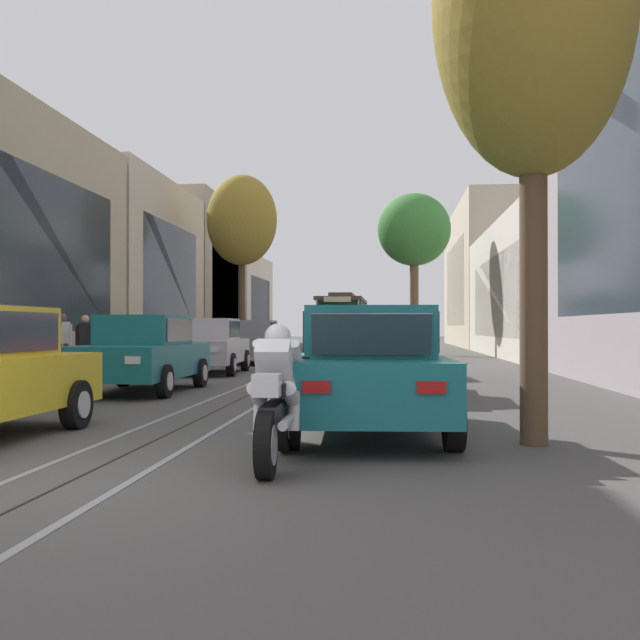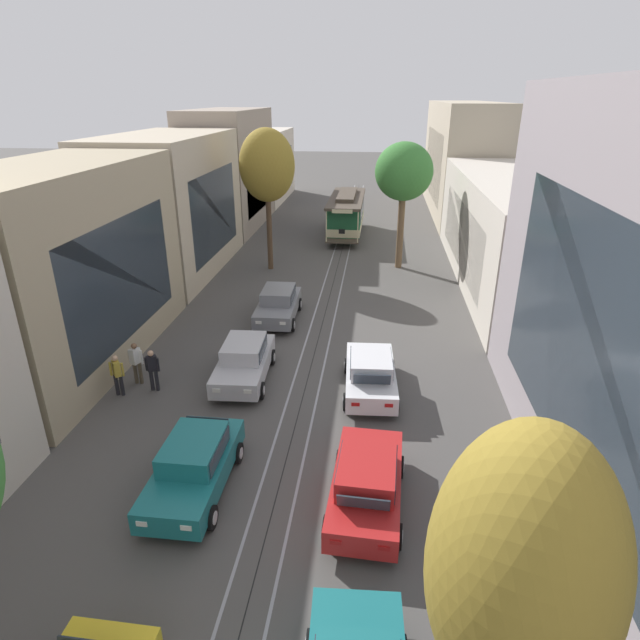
{
  "view_description": "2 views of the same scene",
  "coord_description": "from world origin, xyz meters",
  "px_view_note": "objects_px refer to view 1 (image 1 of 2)",
  "views": [
    {
      "loc": [
        2.75,
        -6.21,
        1.33
      ],
      "look_at": [
        -0.55,
        30.01,
        1.67
      ],
      "focal_mm": 43.02,
      "sensor_mm": 36.0,
      "label": 1
    },
    {
      "loc": [
        2.48,
        -2.18,
        10.34
      ],
      "look_at": [
        0.0,
        20.14,
        0.65
      ],
      "focal_mm": 29.43,
      "sensor_mm": 36.0,
      "label": 2
    }
  ],
  "objects_px": {
    "parked_car_grey_fourth_left": "(253,342)",
    "parked_car_teal_near_right": "(369,370)",
    "parked_car_teal_second_left": "(143,353)",
    "street_tree_kerb_right_second": "(414,231)",
    "parked_car_red_second_right": "(377,354)",
    "street_tree_kerb_left_second": "(242,221)",
    "pedestrian_on_right_pavement": "(85,341)",
    "parked_car_silver_mid_left": "(209,346)",
    "cable_car_trolley": "(343,322)",
    "motorcycle_with_rider": "(276,398)",
    "pedestrian_crossing_far": "(63,340)",
    "parked_car_white_mid_right": "(379,346)",
    "pedestrian_on_left_pavement": "(37,342)",
    "street_tree_kerb_right_near": "(533,4)"
  },
  "relations": [
    {
      "from": "parked_car_teal_near_right",
      "to": "pedestrian_on_left_pavement",
      "type": "relative_size",
      "value": 2.69
    },
    {
      "from": "parked_car_silver_mid_left",
      "to": "cable_car_trolley",
      "type": "xyz_separation_m",
      "value": [
        2.46,
        23.67,
        0.86
      ]
    },
    {
      "from": "cable_car_trolley",
      "to": "parked_car_teal_near_right",
      "type": "bearing_deg",
      "value": -86.01
    },
    {
      "from": "parked_car_teal_second_left",
      "to": "street_tree_kerb_right_near",
      "type": "relative_size",
      "value": 0.61
    },
    {
      "from": "parked_car_silver_mid_left",
      "to": "pedestrian_on_right_pavement",
      "type": "xyz_separation_m",
      "value": [
        -3.18,
        -1.22,
        0.14
      ]
    },
    {
      "from": "parked_car_silver_mid_left",
      "to": "motorcycle_with_rider",
      "type": "xyz_separation_m",
      "value": [
        4.12,
        -14.36,
        -0.15
      ]
    },
    {
      "from": "street_tree_kerb_right_near",
      "to": "parked_car_white_mid_right",
      "type": "bearing_deg",
      "value": 98.81
    },
    {
      "from": "parked_car_teal_second_left",
      "to": "street_tree_kerb_left_second",
      "type": "distance_m",
      "value": 21.28
    },
    {
      "from": "parked_car_grey_fourth_left",
      "to": "parked_car_teal_near_right",
      "type": "distance_m",
      "value": 18.77
    },
    {
      "from": "parked_car_teal_second_left",
      "to": "cable_car_trolley",
      "type": "bearing_deg",
      "value": 85.56
    },
    {
      "from": "parked_car_grey_fourth_left",
      "to": "parked_car_red_second_right",
      "type": "bearing_deg",
      "value": -69.24
    },
    {
      "from": "street_tree_kerb_right_second",
      "to": "pedestrian_on_left_pavement",
      "type": "relative_size",
      "value": 4.73
    },
    {
      "from": "parked_car_teal_second_left",
      "to": "parked_car_grey_fourth_left",
      "type": "relative_size",
      "value": 0.99
    },
    {
      "from": "parked_car_grey_fourth_left",
      "to": "pedestrian_on_left_pavement",
      "type": "relative_size",
      "value": 2.67
    },
    {
      "from": "parked_car_white_mid_right",
      "to": "street_tree_kerb_right_second",
      "type": "height_order",
      "value": "street_tree_kerb_right_second"
    },
    {
      "from": "parked_car_silver_mid_left",
      "to": "pedestrian_crossing_far",
      "type": "relative_size",
      "value": 2.57
    },
    {
      "from": "parked_car_grey_fourth_left",
      "to": "parked_car_teal_near_right",
      "type": "relative_size",
      "value": 0.99
    },
    {
      "from": "pedestrian_on_right_pavement",
      "to": "parked_car_teal_second_left",
      "type": "bearing_deg",
      "value": -56.86
    },
    {
      "from": "parked_car_red_second_right",
      "to": "cable_car_trolley",
      "type": "xyz_separation_m",
      "value": [
        -2.49,
        30.11,
        0.86
      ]
    },
    {
      "from": "parked_car_silver_mid_left",
      "to": "parked_car_grey_fourth_left",
      "type": "bearing_deg",
      "value": 87.91
    },
    {
      "from": "parked_car_grey_fourth_left",
      "to": "pedestrian_on_right_pavement",
      "type": "height_order",
      "value": "pedestrian_on_right_pavement"
    },
    {
      "from": "parked_car_red_second_right",
      "to": "street_tree_kerb_left_second",
      "type": "height_order",
      "value": "street_tree_kerb_left_second"
    },
    {
      "from": "parked_car_white_mid_right",
      "to": "parked_car_silver_mid_left",
      "type": "bearing_deg",
      "value": 174.96
    },
    {
      "from": "pedestrian_crossing_far",
      "to": "motorcycle_with_rider",
      "type": "bearing_deg",
      "value": -59.08
    },
    {
      "from": "pedestrian_on_right_pavement",
      "to": "pedestrian_crossing_far",
      "type": "distance_m",
      "value": 0.94
    },
    {
      "from": "street_tree_kerb_right_second",
      "to": "parked_car_teal_second_left",
      "type": "bearing_deg",
      "value": -106.11
    },
    {
      "from": "motorcycle_with_rider",
      "to": "pedestrian_crossing_far",
      "type": "bearing_deg",
      "value": 120.92
    },
    {
      "from": "parked_car_teal_near_right",
      "to": "cable_car_trolley",
      "type": "distance_m",
      "value": 35.89
    },
    {
      "from": "street_tree_kerb_right_second",
      "to": "cable_car_trolley",
      "type": "bearing_deg",
      "value": 115.33
    },
    {
      "from": "street_tree_kerb_left_second",
      "to": "parked_car_silver_mid_left",
      "type": "bearing_deg",
      "value": -82.78
    },
    {
      "from": "parked_car_teal_near_right",
      "to": "pedestrian_on_left_pavement",
      "type": "distance_m",
      "value": 13.97
    },
    {
      "from": "cable_car_trolley",
      "to": "motorcycle_with_rider",
      "type": "height_order",
      "value": "cable_car_trolley"
    },
    {
      "from": "parked_car_teal_second_left",
      "to": "parked_car_grey_fourth_left",
      "type": "bearing_deg",
      "value": 89.58
    },
    {
      "from": "pedestrian_on_left_pavement",
      "to": "pedestrian_on_right_pavement",
      "type": "xyz_separation_m",
      "value": [
        1.16,
        0.48,
        0.01
      ]
    },
    {
      "from": "parked_car_teal_second_left",
      "to": "street_tree_kerb_right_second",
      "type": "relative_size",
      "value": 0.56
    },
    {
      "from": "parked_car_grey_fourth_left",
      "to": "cable_car_trolley",
      "type": "bearing_deg",
      "value": 82.77
    },
    {
      "from": "cable_car_trolley",
      "to": "pedestrian_crossing_far",
      "type": "relative_size",
      "value": 5.33
    },
    {
      "from": "parked_car_grey_fourth_left",
      "to": "motorcycle_with_rider",
      "type": "bearing_deg",
      "value": -79.19
    },
    {
      "from": "parked_car_teal_second_left",
      "to": "street_tree_kerb_left_second",
      "type": "xyz_separation_m",
      "value": [
        -1.92,
        20.44,
        5.58
      ]
    },
    {
      "from": "parked_car_silver_mid_left",
      "to": "pedestrian_on_right_pavement",
      "type": "height_order",
      "value": "pedestrian_on_right_pavement"
    },
    {
      "from": "motorcycle_with_rider",
      "to": "parked_car_teal_near_right",
      "type": "bearing_deg",
      "value": 69.48
    },
    {
      "from": "parked_car_red_second_right",
      "to": "pedestrian_on_left_pavement",
      "type": "xyz_separation_m",
      "value": [
        -9.3,
        4.75,
        0.13
      ]
    },
    {
      "from": "parked_car_red_second_right",
      "to": "cable_car_trolley",
      "type": "bearing_deg",
      "value": 94.74
    },
    {
      "from": "parked_car_teal_near_right",
      "to": "parked_car_teal_second_left",
      "type": "bearing_deg",
      "value": 129.58
    },
    {
      "from": "parked_car_teal_second_left",
      "to": "pedestrian_on_right_pavement",
      "type": "relative_size",
      "value": 2.62
    },
    {
      "from": "parked_car_red_second_right",
      "to": "motorcycle_with_rider",
      "type": "relative_size",
      "value": 2.23
    },
    {
      "from": "motorcycle_with_rider",
      "to": "pedestrian_on_right_pavement",
      "type": "bearing_deg",
      "value": 119.05
    },
    {
      "from": "street_tree_kerb_left_second",
      "to": "pedestrian_on_left_pavement",
      "type": "distance_m",
      "value": 16.95
    },
    {
      "from": "motorcycle_with_rider",
      "to": "parked_car_red_second_right",
      "type": "bearing_deg",
      "value": 83.97
    },
    {
      "from": "parked_car_grey_fourth_left",
      "to": "parked_car_teal_near_right",
      "type": "bearing_deg",
      "value": -75.4
    }
  ]
}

